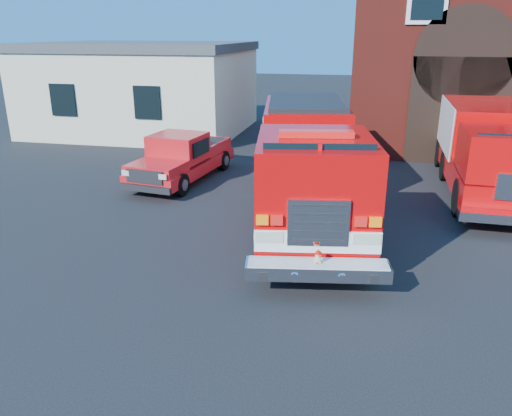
% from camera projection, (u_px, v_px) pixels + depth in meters
% --- Properties ---
extents(ground, '(100.00, 100.00, 0.00)m').
position_uv_depth(ground, '(267.00, 242.00, 12.22)').
color(ground, black).
rests_on(ground, ground).
extents(parking_stripe_mid, '(0.12, 3.00, 0.01)m').
position_uv_depth(parking_stripe_mid, '(511.00, 208.00, 14.58)').
color(parking_stripe_mid, yellow).
rests_on(parking_stripe_mid, ground).
extents(parking_stripe_far, '(0.12, 3.00, 0.01)m').
position_uv_depth(parking_stripe_far, '(489.00, 179.00, 17.34)').
color(parking_stripe_far, yellow).
rests_on(parking_stripe_far, ground).
extents(side_building, '(10.20, 8.20, 4.35)m').
position_uv_depth(side_building, '(143.00, 87.00, 25.27)').
color(side_building, '#E7E5C4').
rests_on(side_building, ground).
extents(fire_engine, '(4.12, 9.71, 2.90)m').
position_uv_depth(fire_engine, '(308.00, 162.00, 13.66)').
color(fire_engine, black).
rests_on(fire_engine, ground).
extents(pickup_truck, '(2.43, 5.20, 1.64)m').
position_uv_depth(pickup_truck, '(182.00, 158.00, 17.08)').
color(pickup_truck, black).
rests_on(pickup_truck, ground).
extents(secondary_truck, '(2.73, 8.20, 2.64)m').
position_uv_depth(secondary_truck, '(489.00, 146.00, 15.76)').
color(secondary_truck, black).
rests_on(secondary_truck, ground).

